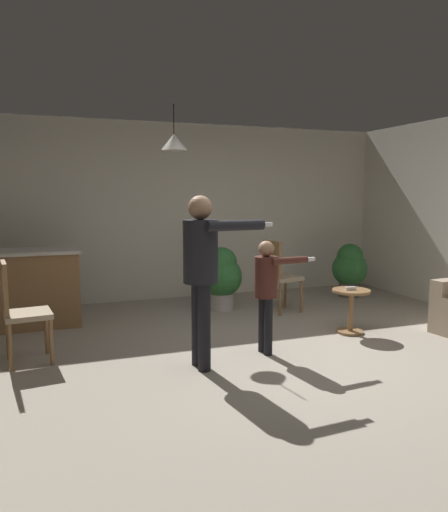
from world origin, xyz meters
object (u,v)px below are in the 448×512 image
object	(u,v)px
dining_chair_near_wall	(19,308)
potted_plant_by_wall	(222,275)
person_child	(267,284)
spare_remote_on_table	(350,288)
dining_chair_by_counter	(279,273)
potted_plant_corner	(350,267)
person_adult	(202,262)
kitchen_counter	(28,288)
side_table_by_couch	(351,306)

from	to	relation	value
dining_chair_near_wall	potted_plant_by_wall	bearing A→B (deg)	111.89
person_child	spare_remote_on_table	bearing A→B (deg)	100.04
dining_chair_by_counter	potted_plant_corner	size ratio (longest dim) A/B	1.18
dining_chair_near_wall	person_adult	bearing A→B (deg)	59.49
person_child	potted_plant_by_wall	xyz separation A→B (m)	(0.21, 1.94, -0.23)
kitchen_counter	dining_chair_by_counter	size ratio (longest dim) A/B	1.26
side_table_by_couch	dining_chair_near_wall	bearing A→B (deg)	176.39
person_adult	person_child	size ratio (longest dim) A/B	1.39
kitchen_counter	side_table_by_couch	bearing A→B (deg)	-24.63
person_adult	potted_plant_by_wall	bearing A→B (deg)	152.28
person_child	potted_plant_by_wall	world-z (taller)	person_child
person_adult	dining_chair_by_counter	world-z (taller)	person_adult
dining_chair_near_wall	potted_plant_by_wall	size ratio (longest dim) A/B	1.13
side_table_by_couch	potted_plant_corner	xyz separation A→B (m)	(1.19, 1.75, 0.14)
potted_plant_by_wall	kitchen_counter	bearing A→B (deg)	179.82
dining_chair_by_counter	spare_remote_on_table	bearing A→B (deg)	5.15
dining_chair_near_wall	kitchen_counter	bearing A→B (deg)	171.95
person_adult	potted_plant_by_wall	world-z (taller)	person_adult
person_child	dining_chair_near_wall	distance (m)	2.42
dining_chair_near_wall	potted_plant_corner	distance (m)	5.01
person_adult	person_child	world-z (taller)	person_adult
person_adult	potted_plant_corner	bearing A→B (deg)	121.94
person_child	dining_chair_by_counter	distance (m)	1.77
dining_chair_by_counter	person_adult	bearing A→B (deg)	-53.74
person_adult	person_child	bearing A→B (deg)	99.53
person_child	potted_plant_by_wall	size ratio (longest dim) A/B	1.31
person_child	spare_remote_on_table	size ratio (longest dim) A/B	8.94
kitchen_counter	person_child	xyz separation A→B (m)	(2.31, -1.94, 0.24)
kitchen_counter	dining_chair_near_wall	world-z (taller)	dining_chair_near_wall
potted_plant_corner	person_child	bearing A→B (deg)	-139.55
side_table_by_couch	dining_chair_by_counter	bearing A→B (deg)	105.79
person_adult	potted_plant_by_wall	xyz separation A→B (m)	(0.96, 2.11, -0.51)
person_adult	kitchen_counter	bearing A→B (deg)	-146.62
spare_remote_on_table	dining_chair_by_counter	bearing A→B (deg)	104.71
kitchen_counter	person_child	size ratio (longest dim) A/B	1.08
person_adult	spare_remote_on_table	distance (m)	2.07
side_table_by_couch	spare_remote_on_table	xyz separation A→B (m)	(-0.02, -0.01, 0.21)
side_table_by_couch	potted_plant_corner	distance (m)	2.12
person_child	potted_plant_by_wall	distance (m)	1.96
dining_chair_by_counter	potted_plant_by_wall	distance (m)	0.80
person_child	dining_chair_near_wall	world-z (taller)	person_child
potted_plant_corner	potted_plant_by_wall	distance (m)	2.21
spare_remote_on_table	dining_chair_near_wall	bearing A→B (deg)	176.18
person_child	dining_chair_near_wall	bearing A→B (deg)	-107.02
kitchen_counter	side_table_by_couch	world-z (taller)	kitchen_counter
person_child	dining_chair_by_counter	world-z (taller)	person_child
person_adult	dining_chair_by_counter	xyz separation A→B (m)	(1.64, 1.69, -0.46)
potted_plant_corner	potted_plant_by_wall	xyz separation A→B (m)	(-2.21, -0.13, 0.02)
dining_chair_by_counter	side_table_by_couch	bearing A→B (deg)	6.23
potted_plant_corner	spare_remote_on_table	xyz separation A→B (m)	(-1.21, -1.76, 0.07)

